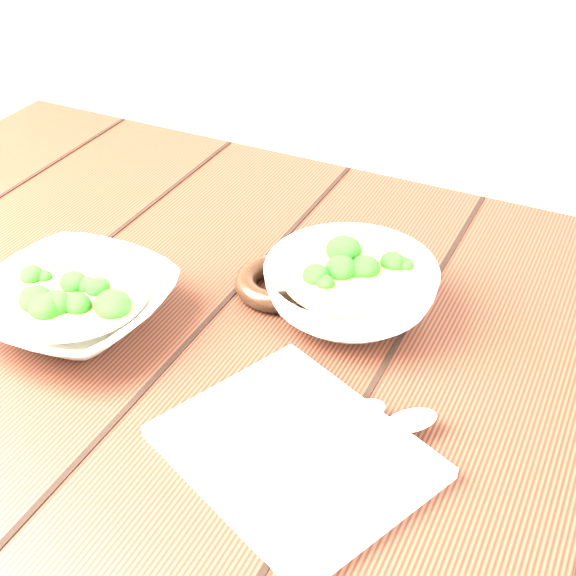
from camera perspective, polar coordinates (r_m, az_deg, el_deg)
The scene contains 7 objects.
table at distance 0.96m, azimuth -4.02°, elevation -8.08°, with size 1.20×0.80×0.75m.
soup_bowl_front at distance 0.89m, azimuth -14.94°, elevation -1.04°, with size 0.20×0.20×0.06m.
soup_bowl_back at distance 0.88m, azimuth 4.46°, elevation -0.01°, with size 0.25×0.25×0.07m.
trivet at distance 0.91m, azimuth -0.64°, elevation 0.37°, with size 0.10×0.10×0.02m, color black.
napkin at distance 0.73m, azimuth 0.51°, elevation -11.55°, with size 0.22×0.18×0.01m, color beige.
spoon_left at distance 0.74m, azimuth 2.71°, elevation -9.66°, with size 0.12×0.16×0.01m.
spoon_right at distance 0.74m, azimuth 6.24°, elevation -10.07°, with size 0.14×0.15×0.01m.
Camera 1 is at (0.36, -0.59, 1.29)m, focal length 50.00 mm.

